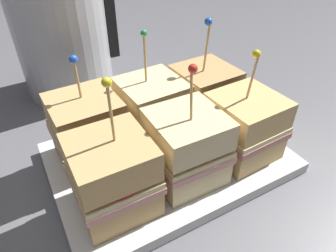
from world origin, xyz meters
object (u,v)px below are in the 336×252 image
Objects in this scene: sandwich_front_right at (244,126)px; sandwich_back_center at (151,111)px; sandwich_front_center at (187,147)px; sandwich_front_left at (113,176)px; kettle_steel at (63,36)px; sandwich_back_left at (88,129)px; serving_platter at (168,158)px; sandwich_back_right at (204,95)px.

sandwich_front_right is 0.94× the size of sandwich_back_center.
sandwich_front_left is at bearing -179.27° from sandwich_front_center.
sandwich_back_center is 0.26m from kettle_steel.
sandwich_front_left is at bearing -90.58° from sandwich_back_left.
kettle_steel is (-0.07, 0.35, 0.05)m from sandwich_front_center.
sandwich_front_center is (0.00, -0.05, 0.06)m from serving_platter.
sandwich_front_center is 0.10m from sandwich_back_center.
serving_platter is at bearing -152.00° from sandwich_back_right.
sandwich_front_center is at bearing -44.97° from sandwich_back_left.
sandwich_back_center is at bearing 91.68° from serving_platter.
sandwich_back_center is (-0.00, 0.05, 0.06)m from serving_platter.
sandwich_front_left is at bearing -153.53° from serving_platter.
sandwich_front_left reaches higher than sandwich_back_center.
serving_platter is 1.94× the size of sandwich_front_left.
sandwich_back_right is 0.30m from kettle_steel.
kettle_steel reaches higher than serving_platter.
sandwich_front_left is 1.07× the size of sandwich_front_right.
kettle_steel is (0.04, 0.35, 0.05)m from sandwich_front_left.
sandwich_front_right is at bearing -64.87° from kettle_steel.
sandwich_back_center is (-0.00, 0.10, -0.00)m from sandwich_front_center.
sandwich_front_left reaches higher than sandwich_back_left.
sandwich_back_center is (0.10, 0.10, -0.00)m from sandwich_front_left.
sandwich_front_center is 1.07× the size of sandwich_back_left.
kettle_steel is at bearing 84.20° from sandwich_front_left.
serving_platter is 0.12m from sandwich_back_right.
kettle_steel is (-0.16, 0.25, 0.05)m from sandwich_back_right.
sandwich_front_left is (-0.10, -0.05, 0.06)m from serving_platter.
kettle_steel reaches higher than sandwich_back_right.
sandwich_front_center is at bearing -79.27° from kettle_steel.
sandwich_back_left is (-0.10, 0.10, 0.00)m from sandwich_front_center.
serving_platter is at bearing 26.47° from sandwich_front_left.
sandwich_front_right is (0.10, -0.05, 0.06)m from serving_platter.
sandwich_back_right is (0.20, 0.10, -0.00)m from sandwich_front_left.
sandwich_back_right is 0.69× the size of kettle_steel.
sandwich_front_center is 0.14m from sandwich_back_right.
sandwich_back_right reaches higher than sandwich_back_left.
sandwich_back_center reaches higher than sandwich_front_center.
sandwich_front_left is 1.01× the size of sandwich_back_center.
sandwich_back_right is (0.10, 0.00, -0.00)m from sandwich_back_center.
sandwich_front_right is 1.03× the size of sandwich_back_left.
sandwich_back_left reaches higher than serving_platter.
kettle_steel is at bearing 102.35° from serving_platter.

